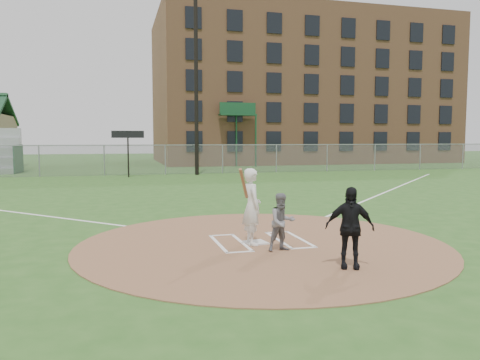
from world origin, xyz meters
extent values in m
plane|color=#2A551D|center=(0.00, 0.00, 0.00)|extent=(140.00, 140.00, 0.00)
cylinder|color=#8D6142|center=(0.00, 0.00, 0.01)|extent=(8.40, 8.40, 0.02)
cube|color=silver|center=(-0.15, -0.01, 0.04)|extent=(0.53, 0.53, 0.03)
cube|color=white|center=(9.00, 9.00, 0.01)|extent=(17.04, 17.04, 0.01)
imported|color=slate|center=(0.17, -0.84, 0.64)|extent=(0.66, 0.54, 1.24)
imported|color=black|center=(0.93, -2.40, 0.77)|extent=(0.96, 0.67, 1.51)
cube|color=white|center=(-1.00, 0.15, 0.03)|extent=(0.08, 1.80, 0.01)
cube|color=white|center=(-0.45, 0.15, 0.03)|extent=(0.08, 1.80, 0.01)
cube|color=white|center=(-0.72, 1.05, 0.03)|extent=(0.62, 0.08, 0.01)
cube|color=white|center=(-0.72, -0.75, 0.03)|extent=(0.62, 0.08, 0.01)
cube|color=white|center=(1.00, 0.15, 0.03)|extent=(0.08, 1.80, 0.01)
cube|color=white|center=(0.45, 0.15, 0.03)|extent=(0.08, 1.80, 0.01)
cube|color=white|center=(0.72, 1.05, 0.03)|extent=(0.62, 0.08, 0.01)
cube|color=white|center=(0.72, -0.75, 0.03)|extent=(0.62, 0.08, 0.01)
imported|color=white|center=(-0.28, -0.09, 0.88)|extent=(0.44, 0.65, 1.73)
cylinder|color=brown|center=(-0.58, -0.49, 1.45)|extent=(0.36, 0.56, 0.70)
cube|color=slate|center=(0.00, 22.00, 1.00)|extent=(56.00, 0.03, 2.00)
cube|color=gray|center=(0.00, 22.00, 2.00)|extent=(56.00, 0.06, 0.06)
cube|color=gray|center=(0.00, 22.00, 1.00)|extent=(56.08, 0.08, 2.00)
cube|color=#194728|center=(-10.00, 26.20, 1.00)|extent=(0.08, 3.20, 2.00)
cube|color=#9F6744|center=(16.00, 38.00, 7.50)|extent=(30.00, 16.00, 15.00)
cube|color=black|center=(15.90, 29.94, 7.40)|extent=(26.60, 0.10, 12.20)
cube|color=#194728|center=(7.00, 29.34, 4.50)|extent=(3.20, 1.00, 0.15)
cube|color=#194728|center=(7.00, 29.84, 2.25)|extent=(0.12, 0.12, 4.50)
cube|color=#194728|center=(8.50, 28.89, 2.25)|extent=(0.12, 0.12, 4.50)
cube|color=#194728|center=(7.00, 29.34, 5.05)|extent=(3.20, 0.08, 1.00)
cylinder|color=black|center=(2.00, 21.00, 6.00)|extent=(0.26, 0.26, 12.00)
cylinder|color=black|center=(-2.50, 20.20, 1.30)|extent=(0.10, 0.10, 2.60)
cube|color=black|center=(-2.50, 20.20, 2.70)|extent=(2.00, 0.10, 0.45)
camera|label=1|loc=(-3.19, -10.10, 2.39)|focal=35.00mm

